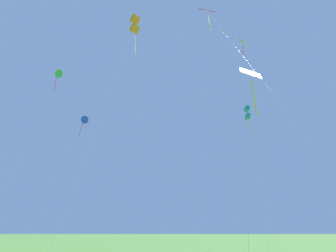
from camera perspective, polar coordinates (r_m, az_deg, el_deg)
The scene contains 7 objects.
kite_blue_delta at distance 45.66m, azimuth -16.74°, elevation 1.18°, with size 4.27×7.05×18.70m.
kite_red_high at distance 17.60m, azimuth 8.68°, elevation 20.89°, with size 2.40×10.26×14.86m.
kite_yellow_diamond at distance 45.51m, azimuth 15.02°, elevation 14.96°, with size 2.51×8.21×29.83m.
kite_green_small at distance 43.25m, azimuth -21.50°, elevation 9.95°, with size 2.62×6.85×23.44m.
kite_orange_box at distance 32.09m, azimuth -6.75°, elevation 19.54°, with size 3.16×8.55×23.63m.
kite_black_large at distance 22.82m, azimuth 16.51°, elevation 8.36°, with size 4.04×8.58×14.19m.
kite_teal_box at distance 44.16m, azimuth 15.73°, elevation 2.49°, with size 0.91×9.32×19.64m.
Camera 1 is at (2.71, -2.95, 1.79)m, focal length 30.19 mm.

